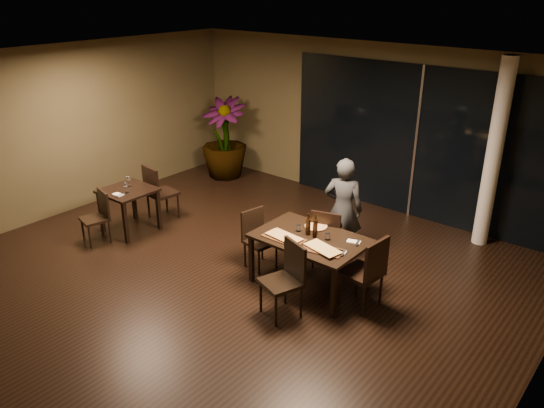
{
  "coord_description": "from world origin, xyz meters",
  "views": [
    {
      "loc": [
        4.71,
        -4.53,
        4.01
      ],
      "look_at": [
        0.31,
        0.82,
        1.05
      ],
      "focal_mm": 35.0,
      "sensor_mm": 36.0,
      "label": 1
    }
  ],
  "objects_px": {
    "main_table": "(310,242)",
    "side_table": "(128,197)",
    "diner": "(343,209)",
    "bottle_a": "(308,224)",
    "chair_main_right": "(367,270)",
    "potted_plant": "(224,138)",
    "chair_main_near": "(287,275)",
    "bottle_c": "(315,225)",
    "bottle_b": "(315,229)",
    "chair_main_left": "(257,236)",
    "chair_side_far": "(158,190)",
    "chair_main_far": "(327,236)",
    "chair_side_near": "(99,214)"
  },
  "relations": [
    {
      "from": "chair_main_near",
      "to": "chair_main_left",
      "type": "height_order",
      "value": "chair_main_near"
    },
    {
      "from": "main_table",
      "to": "chair_main_left",
      "type": "relative_size",
      "value": 1.7
    },
    {
      "from": "bottle_a",
      "to": "chair_main_right",
      "type": "bearing_deg",
      "value": -2.11
    },
    {
      "from": "bottle_a",
      "to": "potted_plant",
      "type": "bearing_deg",
      "value": 148.45
    },
    {
      "from": "chair_side_near",
      "to": "diner",
      "type": "distance_m",
      "value": 3.94
    },
    {
      "from": "chair_main_right",
      "to": "potted_plant",
      "type": "relative_size",
      "value": 0.59
    },
    {
      "from": "bottle_b",
      "to": "bottle_c",
      "type": "xyz_separation_m",
      "value": [
        -0.05,
        0.09,
        0.01
      ]
    },
    {
      "from": "chair_main_far",
      "to": "bottle_c",
      "type": "height_order",
      "value": "bottle_c"
    },
    {
      "from": "chair_main_right",
      "to": "chair_main_left",
      "type": "bearing_deg",
      "value": -82.76
    },
    {
      "from": "chair_main_left",
      "to": "chair_side_far",
      "type": "bearing_deg",
      "value": 97.25
    },
    {
      "from": "bottle_c",
      "to": "chair_side_far",
      "type": "bearing_deg",
      "value": -179.73
    },
    {
      "from": "chair_main_right",
      "to": "potted_plant",
      "type": "bearing_deg",
      "value": -110.81
    },
    {
      "from": "main_table",
      "to": "chair_side_near",
      "type": "xyz_separation_m",
      "value": [
        -3.45,
        -1.06,
        -0.19
      ]
    },
    {
      "from": "chair_main_near",
      "to": "bottle_c",
      "type": "bearing_deg",
      "value": 121.0
    },
    {
      "from": "main_table",
      "to": "chair_side_far",
      "type": "bearing_deg",
      "value": 178.21
    },
    {
      "from": "chair_main_near",
      "to": "chair_side_far",
      "type": "distance_m",
      "value": 3.65
    },
    {
      "from": "bottle_b",
      "to": "bottle_a",
      "type": "bearing_deg",
      "value": 173.65
    },
    {
      "from": "chair_main_right",
      "to": "bottle_c",
      "type": "relative_size",
      "value": 3.51
    },
    {
      "from": "diner",
      "to": "bottle_a",
      "type": "distance_m",
      "value": 0.94
    },
    {
      "from": "chair_main_left",
      "to": "bottle_a",
      "type": "xyz_separation_m",
      "value": [
        0.86,
        0.08,
        0.41
      ]
    },
    {
      "from": "side_table",
      "to": "chair_main_right",
      "type": "distance_m",
      "value": 4.33
    },
    {
      "from": "bottle_a",
      "to": "chair_main_left",
      "type": "bearing_deg",
      "value": -174.46
    },
    {
      "from": "chair_main_near",
      "to": "chair_side_far",
      "type": "relative_size",
      "value": 0.98
    },
    {
      "from": "chair_main_right",
      "to": "chair_side_far",
      "type": "height_order",
      "value": "chair_main_right"
    },
    {
      "from": "bottle_a",
      "to": "chair_main_near",
      "type": "bearing_deg",
      "value": -72.6
    },
    {
      "from": "bottle_b",
      "to": "chair_main_right",
      "type": "bearing_deg",
      "value": -1.5
    },
    {
      "from": "bottle_c",
      "to": "bottle_b",
      "type": "bearing_deg",
      "value": -59.14
    },
    {
      "from": "chair_side_far",
      "to": "bottle_c",
      "type": "height_order",
      "value": "bottle_c"
    },
    {
      "from": "diner",
      "to": "chair_main_near",
      "type": "bearing_deg",
      "value": 77.96
    },
    {
      "from": "chair_main_far",
      "to": "bottle_c",
      "type": "bearing_deg",
      "value": 83.14
    },
    {
      "from": "chair_main_right",
      "to": "bottle_a",
      "type": "distance_m",
      "value": 1.03
    },
    {
      "from": "side_table",
      "to": "chair_side_far",
      "type": "xyz_separation_m",
      "value": [
        0.02,
        0.61,
        -0.06
      ]
    },
    {
      "from": "main_table",
      "to": "side_table",
      "type": "bearing_deg",
      "value": -171.63
    },
    {
      "from": "chair_main_right",
      "to": "chair_side_far",
      "type": "xyz_separation_m",
      "value": [
        -4.28,
        0.09,
        -0.01
      ]
    },
    {
      "from": "chair_main_right",
      "to": "potted_plant",
      "type": "distance_m",
      "value": 5.53
    },
    {
      "from": "chair_main_left",
      "to": "chair_main_right",
      "type": "xyz_separation_m",
      "value": [
        1.83,
        0.05,
        0.08
      ]
    },
    {
      "from": "chair_main_far",
      "to": "bottle_c",
      "type": "relative_size",
      "value": 3.27
    },
    {
      "from": "bottle_b",
      "to": "bottle_c",
      "type": "bearing_deg",
      "value": 120.86
    },
    {
      "from": "side_table",
      "to": "chair_main_left",
      "type": "distance_m",
      "value": 2.51
    },
    {
      "from": "chair_main_near",
      "to": "bottle_c",
      "type": "xyz_separation_m",
      "value": [
        -0.17,
        0.86,
        0.34
      ]
    },
    {
      "from": "chair_main_left",
      "to": "chair_side_far",
      "type": "xyz_separation_m",
      "value": [
        -2.45,
        0.14,
        0.07
      ]
    },
    {
      "from": "chair_main_far",
      "to": "potted_plant",
      "type": "relative_size",
      "value": 0.55
    },
    {
      "from": "potted_plant",
      "to": "bottle_c",
      "type": "distance_m",
      "value": 4.68
    },
    {
      "from": "bottle_a",
      "to": "bottle_b",
      "type": "height_order",
      "value": "bottle_a"
    },
    {
      "from": "potted_plant",
      "to": "bottle_b",
      "type": "relative_size",
      "value": 6.55
    },
    {
      "from": "main_table",
      "to": "diner",
      "type": "xyz_separation_m",
      "value": [
        -0.1,
        0.99,
        0.13
      ]
    },
    {
      "from": "chair_main_far",
      "to": "chair_main_near",
      "type": "height_order",
      "value": "chair_main_near"
    },
    {
      "from": "chair_main_right",
      "to": "bottle_c",
      "type": "bearing_deg",
      "value": -91.16
    },
    {
      "from": "side_table",
      "to": "chair_side_far",
      "type": "relative_size",
      "value": 0.79
    },
    {
      "from": "side_table",
      "to": "chair_side_far",
      "type": "bearing_deg",
      "value": 88.29
    }
  ]
}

